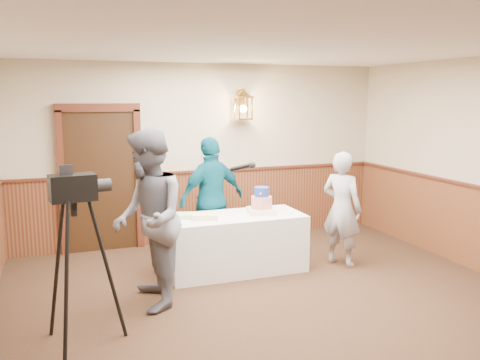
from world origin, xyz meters
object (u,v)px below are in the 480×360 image
object	(u,v)px
assistant_p	(212,199)
tv_camera_rig	(77,271)
sheet_cake_yellow	(205,216)
tiered_cake	(261,203)
interviewer	(148,220)
sheet_cake_green	(183,216)
display_table	(235,243)
baker	(342,209)

from	to	relation	value
assistant_p	tv_camera_rig	bearing A→B (deg)	30.85
sheet_cake_yellow	tiered_cake	bearing A→B (deg)	3.08
sheet_cake_yellow	interviewer	xyz separation A→B (m)	(-0.85, -0.73, 0.20)
sheet_cake_green	assistant_p	bearing A→B (deg)	43.47
display_table	interviewer	world-z (taller)	interviewer
display_table	baker	world-z (taller)	baker
display_table	assistant_p	bearing A→B (deg)	102.71
tv_camera_rig	tiered_cake	bearing A→B (deg)	22.70
display_table	sheet_cake_yellow	distance (m)	0.59
display_table	sheet_cake_green	xyz separation A→B (m)	(-0.68, 0.07, 0.41)
sheet_cake_yellow	assistant_p	distance (m)	0.71
sheet_cake_green	baker	world-z (taller)	baker
tiered_cake	assistant_p	distance (m)	0.79
tv_camera_rig	baker	bearing A→B (deg)	10.52
tiered_cake	baker	size ratio (longest dim) A/B	0.25
sheet_cake_green	tv_camera_rig	distance (m)	2.06
tiered_cake	baker	distance (m)	1.11
sheet_cake_yellow	baker	xyz separation A→B (m)	(1.86, -0.21, 0.00)
display_table	tiered_cake	xyz separation A→B (m)	(0.37, -0.01, 0.51)
display_table	tv_camera_rig	distance (m)	2.54
tv_camera_rig	sheet_cake_green	bearing A→B (deg)	40.19
display_table	baker	distance (m)	1.53
display_table	tv_camera_rig	size ratio (longest dim) A/B	1.12
baker	assistant_p	world-z (taller)	assistant_p
sheet_cake_yellow	assistant_p	bearing A→B (deg)	66.19
interviewer	tv_camera_rig	world-z (taller)	interviewer
interviewer	tv_camera_rig	size ratio (longest dim) A/B	1.22
baker	assistant_p	bearing A→B (deg)	31.20
display_table	sheet_cake_yellow	size ratio (longest dim) A/B	5.62
interviewer	display_table	bearing A→B (deg)	125.61
tv_camera_rig	display_table	bearing A→B (deg)	27.37
display_table	tv_camera_rig	xyz separation A→B (m)	(-2.03, -1.48, 0.35)
sheet_cake_yellow	interviewer	world-z (taller)	interviewer
sheet_cake_yellow	interviewer	size ratio (longest dim) A/B	0.16
sheet_cake_green	interviewer	xyz separation A→B (m)	(-0.58, -0.86, 0.20)
sheet_cake_yellow	baker	bearing A→B (deg)	-6.56
sheet_cake_yellow	tv_camera_rig	xyz separation A→B (m)	(-1.62, -1.43, -0.06)
sheet_cake_yellow	assistant_p	size ratio (longest dim) A/B	0.18
sheet_cake_yellow	assistant_p	xyz separation A→B (m)	(0.28, 0.64, 0.09)
tiered_cake	interviewer	distance (m)	1.81
interviewer	assistant_p	world-z (taller)	interviewer
sheet_cake_yellow	sheet_cake_green	distance (m)	0.29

